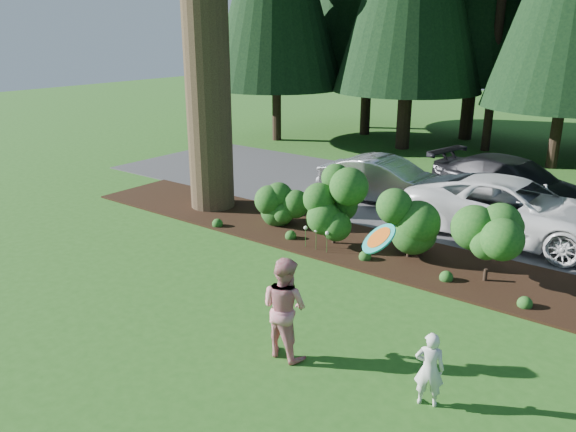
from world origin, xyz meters
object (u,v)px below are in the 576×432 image
object	(u,v)px
child	(429,369)
adult	(284,307)
car_silver_wagon	(386,181)
car_white_suv	(514,210)
frisbee	(379,238)
car_dark_suv	(513,184)

from	to	relation	value
child	adult	distance (m)	2.35
car_silver_wagon	child	xyz separation A→B (m)	(4.87, -8.02, -0.14)
car_white_suv	frisbee	size ratio (longest dim) A/B	8.16
child	frisbee	world-z (taller)	frisbee
car_dark_suv	child	bearing A→B (deg)	-156.83
car_white_suv	car_dark_suv	size ratio (longest dim) A/B	1.06
car_dark_suv	car_silver_wagon	bearing A→B (deg)	131.57
car_silver_wagon	adult	world-z (taller)	adult
frisbee	car_dark_suv	bearing A→B (deg)	94.35
car_white_suv	frisbee	distance (m)	7.05
adult	car_silver_wagon	bearing A→B (deg)	-68.89
car_white_suv	adult	xyz separation A→B (m)	(-1.29, -7.46, 0.08)
car_silver_wagon	child	size ratio (longest dim) A/B	3.63
car_dark_suv	frisbee	world-z (taller)	frisbee
car_dark_suv	adult	world-z (taller)	adult
car_silver_wagon	frisbee	world-z (taller)	frisbee
car_white_suv	car_dark_suv	world-z (taller)	car_white_suv
car_white_suv	car_dark_suv	bearing A→B (deg)	19.86
car_white_suv	child	bearing A→B (deg)	-168.63
frisbee	adult	bearing A→B (deg)	-156.81
car_white_suv	adult	world-z (taller)	adult
child	adult	xyz separation A→B (m)	(-2.33, -0.20, 0.27)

